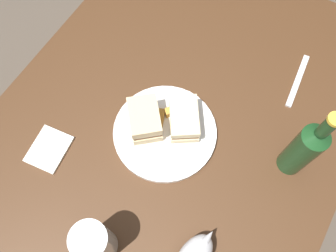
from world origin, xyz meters
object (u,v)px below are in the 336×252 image
Objects in this scene: sandwich_half_left at (184,119)px; napkin at (49,149)px; sandwich_half_right at (145,120)px; pint_glass at (96,243)px; plate at (165,132)px; fork at (298,81)px; cider_bottle at (304,148)px.

napkin is at bearing -48.38° from sandwich_half_left.
sandwich_half_right is 0.26m from napkin.
pint_glass reaches higher than napkin.
plate reaches higher than fork.
pint_glass is 0.56× the size of cider_bottle.
fork is at bearing 139.03° from sandwich_half_right.
cider_bottle is at bearing 106.19° from plate.
plate is at bearing 101.91° from sandwich_half_right.
plate is 0.07m from sandwich_half_left.
plate reaches higher than napkin.
sandwich_half_right reaches higher than sandwich_half_left.
napkin is at bearing -62.74° from cider_bottle.
pint_glass reaches higher than fork.
pint_glass is at bearing -2.31° from sandwich_half_left.
sandwich_half_right reaches higher than napkin.
sandwich_half_left is 1.03× the size of sandwich_half_right.
sandwich_half_right is at bearing 133.37° from fork.
sandwich_half_right is (0.06, -0.08, 0.01)m from sandwich_half_left.
sandwich_half_right is 0.32m from pint_glass.
sandwich_half_right is at bearing -74.41° from cider_bottle.
plate is 0.97× the size of cider_bottle.
sandwich_half_left is 0.86× the size of pint_glass.
plate is 0.07m from sandwich_half_right.
fork is (-0.52, 0.48, -0.00)m from napkin.
plate is 0.35m from cider_bottle.
pint_glass is at bearing -36.10° from cider_bottle.
pint_glass is (0.37, -0.01, 0.02)m from sandwich_half_left.
napkin is 0.61× the size of fork.
plate is 2.48× the size of napkin.
sandwich_half_left reaches higher than napkin.
fork is (-0.24, -0.08, -0.11)m from cider_bottle.
cider_bottle is (-0.41, 0.30, 0.05)m from pint_glass.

